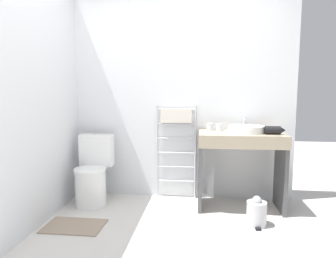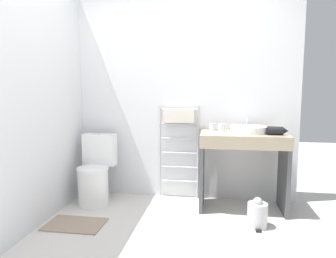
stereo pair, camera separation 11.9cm
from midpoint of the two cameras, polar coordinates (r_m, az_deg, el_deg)
name	(u,v)px [view 2 (the right image)]	position (r m, az deg, el deg)	size (l,w,h in m)	color
wall_back	(181,97)	(3.66, 3.43, 6.02)	(2.74, 0.12, 2.45)	silver
wall_side	(45,98)	(3.30, -21.40, 5.46)	(0.12, 2.16, 2.45)	silver
toilet	(95,175)	(3.61, -12.77, -8.46)	(0.39, 0.48, 0.80)	white
towel_radiator	(179,133)	(3.59, 3.00, -0.85)	(0.49, 0.06, 1.13)	silver
vanity_counter	(243,158)	(3.38, 15.02, -5.45)	(0.92, 0.54, 0.85)	gray
sink_basin	(249,129)	(3.37, 16.12, -0.04)	(0.40, 0.40, 0.07)	white
faucet	(247,123)	(3.56, 15.76, 1.16)	(0.02, 0.10, 0.14)	silver
cup_near_wall	(213,127)	(3.48, 9.47, 0.37)	(0.07, 0.07, 0.08)	silver
cup_near_edge	(222,127)	(3.44, 11.20, 0.29)	(0.08, 0.08, 0.08)	silver
hair_dryer	(276,131)	(3.30, 20.85, -0.28)	(0.21, 0.18, 0.09)	black
trash_bin	(257,214)	(3.11, 17.75, -15.21)	(0.19, 0.23, 0.29)	#B7B7BC
bath_mat	(75,224)	(3.18, -16.21, -17.04)	(0.56, 0.36, 0.01)	gray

